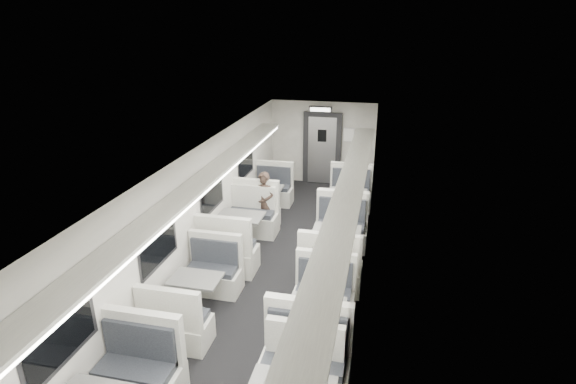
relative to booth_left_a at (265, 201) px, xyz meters
The scene contains 17 objects.
room 3.57m from the booth_left_a, 73.27° to the right, with size 3.24×12.24×2.64m.
booth_left_a is the anchor object (origin of this frame).
booth_left_b 1.90m from the booth_left_a, 90.00° to the right, with size 1.12×2.27×1.22m.
booth_left_c 4.18m from the booth_left_a, 90.00° to the right, with size 0.97×1.97×1.05m.
booth_right_a 2.00m from the booth_left_a, ahead, with size 1.07×2.17×1.16m.
booth_right_b 2.92m from the booth_left_a, 46.71° to the right, with size 1.09×2.22×1.19m.
booth_right_c 4.90m from the booth_left_a, 65.93° to the right, with size 0.98×1.99×1.06m.
passenger 1.01m from the booth_left_a, 75.94° to the right, with size 0.51×0.34×1.41m, color black.
window_a 1.10m from the booth_left_a, behind, with size 0.02×1.18×0.84m, color black.
window_b 2.39m from the booth_left_a, 102.92° to the right, with size 0.02×1.18×0.84m, color black.
window_c 4.46m from the booth_left_a, 96.43° to the right, with size 0.02×1.18×0.84m, color black.
window_d 6.62m from the booth_left_a, 94.28° to the right, with size 0.02×1.18×0.84m, color black.
luggage_rack_left 3.95m from the booth_left_a, 93.85° to the right, with size 0.46×10.40×0.09m.
luggage_rack_right 4.54m from the booth_left_a, 58.25° to the right, with size 0.46×10.40×0.09m.
vestibule_door 2.87m from the booth_left_a, 69.00° to the left, with size 1.10×0.13×2.10m.
exit_sign 3.02m from the booth_left_a, 64.72° to the left, with size 0.62×0.12×0.16m.
wall_notice 3.33m from the booth_left_a, 55.99° to the left, with size 0.32×0.02×0.40m, color white.
Camera 1 is at (1.78, -6.54, 4.49)m, focal length 28.00 mm.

